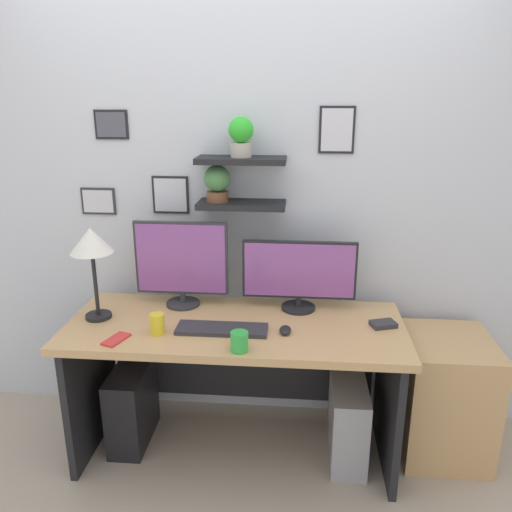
% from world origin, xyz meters
% --- Properties ---
extents(ground_plane, '(8.00, 8.00, 0.00)m').
position_xyz_m(ground_plane, '(0.00, 0.00, 0.00)').
color(ground_plane, tan).
extents(back_wall_assembly, '(4.40, 0.24, 2.70)m').
position_xyz_m(back_wall_assembly, '(-0.00, 0.44, 1.35)').
color(back_wall_assembly, silver).
rests_on(back_wall_assembly, ground).
extents(desk, '(1.68, 0.68, 0.75)m').
position_xyz_m(desk, '(0.00, 0.06, 0.54)').
color(desk, tan).
rests_on(desk, ground).
extents(monitor_left, '(0.50, 0.18, 0.46)m').
position_xyz_m(monitor_left, '(-0.31, 0.22, 0.99)').
color(monitor_left, '#2D2D33').
rests_on(monitor_left, desk).
extents(monitor_right, '(0.59, 0.18, 0.37)m').
position_xyz_m(monitor_right, '(0.31, 0.22, 0.95)').
color(monitor_right, black).
rests_on(monitor_right, desk).
extents(keyboard, '(0.44, 0.14, 0.02)m').
position_xyz_m(keyboard, '(-0.05, -0.09, 0.76)').
color(keyboard, '#2D2D33').
rests_on(keyboard, desk).
extents(computer_mouse, '(0.06, 0.09, 0.03)m').
position_xyz_m(computer_mouse, '(0.25, -0.08, 0.77)').
color(computer_mouse, black).
rests_on(computer_mouse, desk).
extents(desk_lamp, '(0.21, 0.21, 0.48)m').
position_xyz_m(desk_lamp, '(-0.70, 0.01, 1.13)').
color(desk_lamp, black).
rests_on(desk_lamp, desk).
extents(cell_phone, '(0.11, 0.16, 0.01)m').
position_xyz_m(cell_phone, '(-0.53, -0.23, 0.76)').
color(cell_phone, red).
rests_on(cell_phone, desk).
extents(coffee_mug, '(0.08, 0.08, 0.09)m').
position_xyz_m(coffee_mug, '(0.05, -0.28, 0.80)').
color(coffee_mug, green).
rests_on(coffee_mug, desk).
extents(pen_cup, '(0.07, 0.07, 0.10)m').
position_xyz_m(pen_cup, '(-0.36, -0.14, 0.80)').
color(pen_cup, yellow).
rests_on(pen_cup, desk).
extents(scissors_tray, '(0.14, 0.11, 0.02)m').
position_xyz_m(scissors_tray, '(0.73, 0.03, 0.76)').
color(scissors_tray, '#2D2D33').
rests_on(scissors_tray, desk).
extents(drawer_cabinet, '(0.44, 0.50, 0.65)m').
position_xyz_m(drawer_cabinet, '(1.09, 0.12, 0.32)').
color(drawer_cabinet, tan).
rests_on(drawer_cabinet, ground).
extents(computer_tower_left, '(0.18, 0.40, 0.44)m').
position_xyz_m(computer_tower_left, '(-0.58, 0.04, 0.22)').
color(computer_tower_left, black).
rests_on(computer_tower_left, ground).
extents(computer_tower_right, '(0.18, 0.40, 0.43)m').
position_xyz_m(computer_tower_right, '(0.58, -0.01, 0.21)').
color(computer_tower_right, '#99999E').
rests_on(computer_tower_right, ground).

